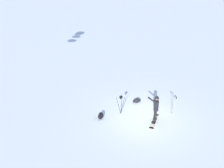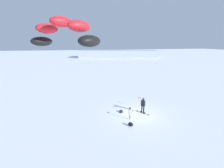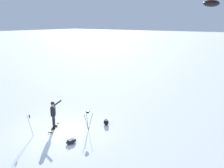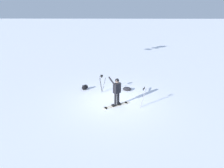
# 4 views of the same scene
# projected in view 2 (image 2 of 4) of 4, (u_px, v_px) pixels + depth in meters

# --- Properties ---
(ground_plane) EXTENTS (300.00, 300.00, 0.00)m
(ground_plane) POSITION_uv_depth(u_px,v_px,m) (138.00, 114.00, 16.70)
(ground_plane) COLOR white
(snowboarder) EXTENTS (0.52, 0.75, 1.74)m
(snowboarder) POSITION_uv_depth(u_px,v_px,m) (143.00, 104.00, 16.71)
(snowboarder) COLOR black
(snowboarder) RESTS_ON ground_plane
(snowboard) EXTENTS (1.03, 1.59, 0.10)m
(snowboard) POSITION_uv_depth(u_px,v_px,m) (143.00, 113.00, 16.96)
(snowboard) COLOR beige
(snowboard) RESTS_ON ground_plane
(traction_kite) EXTENTS (3.27, 3.39, 1.22)m
(traction_kite) POSITION_uv_depth(u_px,v_px,m) (62.00, 32.00, 6.60)
(traction_kite) COLOR black
(gear_bag_large) EXTENTS (0.46, 0.65, 0.23)m
(gear_bag_large) POSITION_uv_depth(u_px,v_px,m) (121.00, 111.00, 17.10)
(gear_bag_large) COLOR black
(gear_bag_large) RESTS_ON ground_plane
(camera_tripod) EXTENTS (0.52, 0.45, 1.26)m
(camera_tripod) POSITION_uv_depth(u_px,v_px,m) (130.00, 111.00, 15.35)
(camera_tripod) COLOR #262628
(camera_tripod) RESTS_ON ground_plane
(gear_bag_small) EXTENTS (0.56, 0.57, 0.35)m
(gear_bag_small) POSITION_uv_depth(u_px,v_px,m) (131.00, 124.00, 14.27)
(gear_bag_small) COLOR black
(gear_bag_small) RESTS_ON ground_plane
(ski_poles) EXTENTS (0.31, 0.32, 1.27)m
(ski_poles) POSITION_uv_depth(u_px,v_px,m) (139.00, 101.00, 18.22)
(ski_poles) COLOR gray
(ski_poles) RESTS_ON ground_plane
(distant_ridge) EXTENTS (39.19, 18.58, 3.66)m
(distant_ridge) POSITION_uv_depth(u_px,v_px,m) (118.00, 54.00, 79.03)
(distant_ridge) COLOR #9AA4C4
(distant_ridge) RESTS_ON ground_plane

